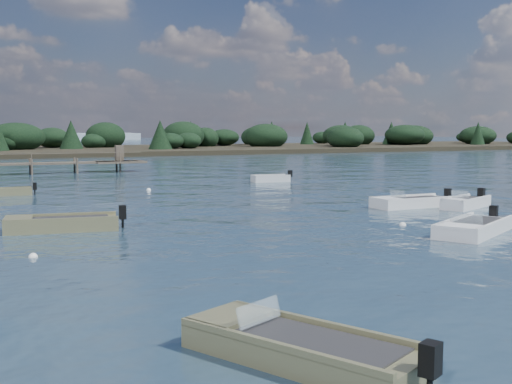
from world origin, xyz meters
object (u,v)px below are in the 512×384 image
dinghy_mid_white_b (412,204)px  dinghy_mid_grey (62,226)px  dinghy_mid_white_a (474,230)px  tender_far_grey_b (271,180)px  tender_far_white (11,193)px  dinghy_extra_b (466,205)px  dinghy_near_olive (301,353)px

dinghy_mid_white_b → dinghy_mid_grey: 19.39m
dinghy_mid_grey → dinghy_mid_white_a: bearing=-27.4°
tender_far_grey_b → tender_far_white: size_ratio=1.16×
tender_far_white → dinghy_mid_white_b: bearing=-38.4°
dinghy_mid_grey → dinghy_mid_white_b: bearing=1.2°
tender_far_grey_b → tender_far_white: 20.61m
dinghy_extra_b → dinghy_mid_white_a: (-5.96, -6.99, -0.02)m
tender_far_grey_b → dinghy_extra_b: bearing=-83.0°
dinghy_extra_b → dinghy_near_olive: dinghy_extra_b is taller
dinghy_mid_white_b → dinghy_mid_white_a: 9.30m
tender_far_grey_b → dinghy_mid_grey: size_ratio=0.67×
tender_far_grey_b → dinghy_near_olive: dinghy_near_olive is taller
dinghy_mid_grey → dinghy_extra_b: bearing=-3.2°
dinghy_extra_b → tender_far_grey_b: 20.40m
dinghy_mid_white_a → tender_far_white: dinghy_mid_white_a is taller
dinghy_near_olive → tender_far_grey_b: bearing=65.1°
dinghy_near_olive → dinghy_mid_white_b: bearing=47.2°
dinghy_mid_white_b → dinghy_mid_grey: size_ratio=0.98×
dinghy_mid_white_b → tender_far_white: (-20.46, 16.21, -0.02)m
dinghy_extra_b → tender_far_grey_b: dinghy_extra_b is taller
tender_far_white → dinghy_mid_grey: size_ratio=0.58×
dinghy_mid_white_a → tender_far_white: bearing=124.4°
tender_far_white → dinghy_mid_grey: bearing=-86.3°
dinghy_mid_white_b → tender_far_white: bearing=141.6°
dinghy_extra_b → dinghy_mid_white_a: bearing=-130.5°
tender_far_grey_b → dinghy_mid_white_a: (-3.49, -27.24, -0.00)m
dinghy_mid_white_a → dinghy_extra_b: bearing=49.5°
dinghy_extra_b → dinghy_mid_white_b: size_ratio=0.81×
tender_far_white → dinghy_mid_grey: 16.63m
dinghy_mid_white_a → dinghy_mid_white_b: bearing=68.0°
tender_far_grey_b → dinghy_mid_grey: (-19.39, -19.01, 0.01)m
dinghy_mid_white_b → dinghy_mid_white_a: dinghy_mid_white_b is taller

